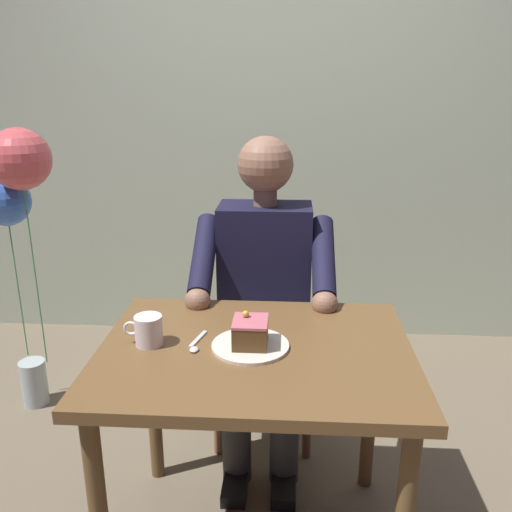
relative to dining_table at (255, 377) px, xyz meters
The scene contains 9 objects.
cafe_rear_panel 1.88m from the dining_table, 90.00° to the right, with size 6.40×0.12×3.00m, color beige.
dining_table is the anchor object (origin of this frame).
chair 0.70m from the dining_table, 90.00° to the right, with size 0.42×0.42×0.89m.
seated_person 0.52m from the dining_table, 90.00° to the right, with size 0.53×0.58×1.27m.
dessert_plate 0.10m from the dining_table, 14.54° to the right, with size 0.23×0.23×0.01m, color silver.
cake_slice 0.15m from the dining_table, 14.97° to the right, with size 0.10×0.11×0.10m.
coffee_cup 0.35m from the dining_table, ahead, with size 0.12×0.08×0.09m.
dessert_spoon 0.20m from the dining_table, ahead, with size 0.04×0.14×0.01m.
balloon_display 1.37m from the dining_table, 35.47° to the right, with size 0.36×0.30×1.29m.
Camera 1 is at (-0.09, 1.40, 1.45)m, focal length 37.28 mm.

